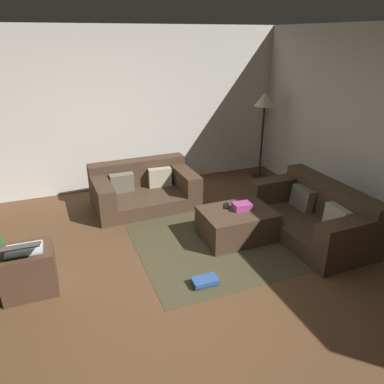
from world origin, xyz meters
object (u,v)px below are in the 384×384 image
object	(u,v)px
ottoman	(237,224)
laptop	(23,249)
gift_box	(242,206)
corner_lamp	(265,106)
couch_left	(143,189)
book_stack	(205,281)
tv_remote	(227,206)
side_table	(29,270)
couch_right	(315,216)

from	to	relation	value
ottoman	laptop	xyz separation A→B (m)	(-2.49, -0.24, 0.35)
gift_box	corner_lamp	bearing A→B (deg)	52.63
gift_box	corner_lamp	xyz separation A→B (m)	(1.38, 1.81, 0.88)
couch_left	book_stack	bearing A→B (deg)	90.85
gift_box	tv_remote	bearing A→B (deg)	135.84
ottoman	book_stack	bearing A→B (deg)	-135.53
couch_left	ottoman	bearing A→B (deg)	118.96
couch_left	side_table	world-z (taller)	couch_left
ottoman	book_stack	size ratio (longest dim) A/B	3.29
gift_box	book_stack	world-z (taller)	gift_box
couch_right	ottoman	distance (m)	1.03
laptop	book_stack	bearing A→B (deg)	-16.81
couch_left	couch_right	bearing A→B (deg)	134.48
couch_right	laptop	world-z (taller)	couch_right
couch_left	side_table	bearing A→B (deg)	43.90
ottoman	corner_lamp	bearing A→B (deg)	51.50
ottoman	corner_lamp	size ratio (longest dim) A/B	0.59
couch_right	laptop	xyz separation A→B (m)	(-3.47, 0.07, 0.26)
couch_right	laptop	distance (m)	3.48
gift_box	couch_left	bearing A→B (deg)	122.73
ottoman	side_table	bearing A→B (deg)	-175.92
couch_left	ottoman	distance (m)	1.71
tv_remote	laptop	distance (m)	2.45
gift_box	couch_right	bearing A→B (deg)	-19.73
couch_left	gift_box	bearing A→B (deg)	121.18
tv_remote	book_stack	bearing A→B (deg)	-98.25
gift_box	corner_lamp	size ratio (longest dim) A/B	0.15
couch_left	tv_remote	distance (m)	1.54
tv_remote	corner_lamp	bearing A→B (deg)	76.44
laptop	gift_box	bearing A→B (deg)	5.68
ottoman	couch_left	bearing A→B (deg)	120.52
couch_right	gift_box	world-z (taller)	couch_right
couch_right	side_table	size ratio (longest dim) A/B	3.18
couch_left	book_stack	world-z (taller)	couch_left
couch_left	book_stack	distance (m)	2.24
ottoman	tv_remote	xyz separation A→B (m)	(-0.08, 0.16, 0.20)
couch_left	couch_right	size ratio (longest dim) A/B	0.94
couch_right	corner_lamp	size ratio (longest dim) A/B	1.07
ottoman	side_table	size ratio (longest dim) A/B	1.75
gift_box	side_table	world-z (taller)	side_table
couch_right	couch_left	bearing A→B (deg)	44.88
corner_lamp	couch_left	bearing A→B (deg)	-171.20
ottoman	tv_remote	distance (m)	0.27
couch_right	gift_box	bearing A→B (deg)	69.11
couch_right	ottoman	world-z (taller)	couch_right
side_table	book_stack	bearing A→B (deg)	-18.71
corner_lamp	tv_remote	bearing A→B (deg)	-132.51
couch_left	side_table	size ratio (longest dim) A/B	2.98
gift_box	side_table	size ratio (longest dim) A/B	0.43
book_stack	tv_remote	bearing A→B (deg)	52.80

